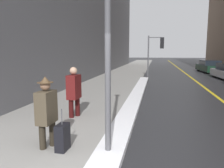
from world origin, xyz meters
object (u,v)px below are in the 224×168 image
at_px(pedestrian_in_fedora, 46,109).
at_px(parked_car_dark_green, 209,66).
at_px(traffic_light_near, 157,48).
at_px(rolling_suitcase, 63,138).
at_px(pedestrian_with_shoulder_bag, 74,90).
at_px(lamp_post, 108,5).

bearing_deg(pedestrian_in_fedora, parked_car_dark_green, 160.85).
xyz_separation_m(traffic_light_near, rolling_suitcase, (-1.97, -14.41, -2.20)).
relative_size(pedestrian_with_shoulder_bag, parked_car_dark_green, 0.35).
distance_m(traffic_light_near, parked_car_dark_green, 8.46).
bearing_deg(parked_car_dark_green, pedestrian_in_fedora, 154.64).
bearing_deg(lamp_post, rolling_suitcase, 177.22).
xyz_separation_m(traffic_light_near, parked_car_dark_green, (5.52, 6.12, -1.89)).
distance_m(pedestrian_in_fedora, rolling_suitcase, 0.71).
xyz_separation_m(pedestrian_in_fedora, pedestrian_with_shoulder_bag, (-0.27, 2.36, 0.03)).
relative_size(lamp_post, pedestrian_with_shoulder_bag, 3.04).
distance_m(pedestrian_with_shoulder_bag, parked_car_dark_green, 19.85).
xyz_separation_m(lamp_post, pedestrian_in_fedora, (-1.42, 0.13, -2.13)).
bearing_deg(lamp_post, pedestrian_in_fedora, 174.77).
bearing_deg(pedestrian_in_fedora, rolling_suitcase, 80.46).
xyz_separation_m(lamp_post, traffic_light_near, (0.95, 14.46, -0.52)).
bearing_deg(parked_car_dark_green, rolling_suitcase, 155.68).
bearing_deg(parked_car_dark_green, pedestrian_with_shoulder_bag, 151.46).
height_order(pedestrian_in_fedora, parked_car_dark_green, pedestrian_in_fedora).
distance_m(traffic_light_near, pedestrian_in_fedora, 14.61).
height_order(lamp_post, traffic_light_near, lamp_post).
height_order(traffic_light_near, rolling_suitcase, traffic_light_near).
bearing_deg(pedestrian_with_shoulder_bag, rolling_suitcase, 17.18).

